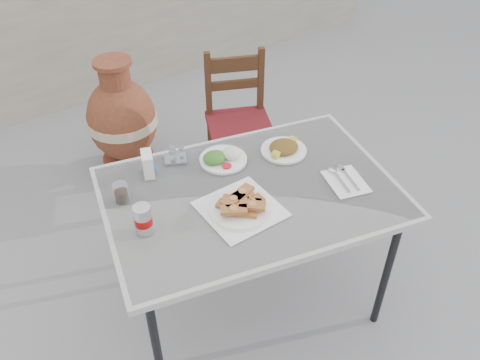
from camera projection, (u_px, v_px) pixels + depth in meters
ground at (259, 305)px, 2.56m from camera, size 80.00×80.00×0.00m
cafe_table at (251, 200)px, 2.15m from camera, size 1.37×1.08×0.74m
pide_plate at (240, 204)px, 2.01m from camera, size 0.30×0.30×0.06m
salad_rice_plate at (223, 157)px, 2.26m from camera, size 0.21×0.21×0.05m
salad_chopped_plate at (284, 148)px, 2.31m from camera, size 0.21×0.21×0.04m
soda_can at (143, 219)px, 1.89m from camera, size 0.07×0.07×0.12m
cola_glass at (121, 194)px, 2.04m from camera, size 0.06×0.06×0.09m
napkin_holder at (148, 164)px, 2.17m from camera, size 0.08×0.10×0.11m
condiment_caddy at (175, 156)px, 2.26m from camera, size 0.12×0.11×0.07m
cutlery_napkin at (344, 179)px, 2.17m from camera, size 0.20×0.23×0.01m
chair at (239, 122)px, 3.07m from camera, size 0.49×0.49×0.84m
terracotta_urn at (122, 120)px, 3.21m from camera, size 0.44×0.44×0.77m
back_wall at (61, 26)px, 3.76m from camera, size 6.00×0.25×1.20m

